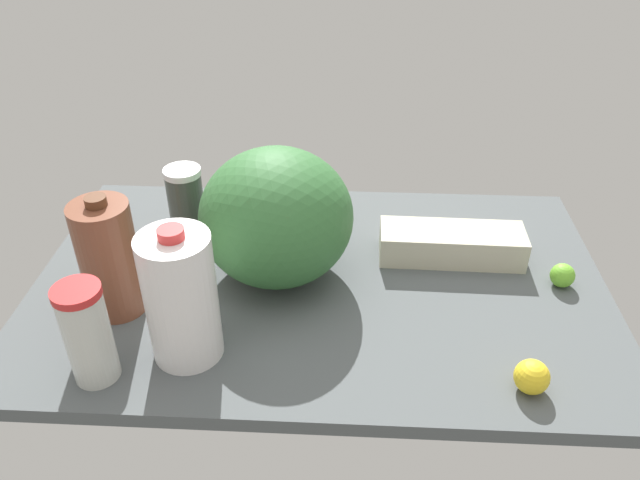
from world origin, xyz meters
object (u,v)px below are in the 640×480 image
object	(u,v)px
milk_jug	(181,298)
egg_carton	(451,244)
shaker_bottle	(187,206)
watermelon	(276,217)
tumbler_cup	(87,334)
lemon_far_back	(532,377)
chocolate_milk_jug	(109,258)
lime_beside_bowl	(562,275)

from	to	relation	value
milk_jug	egg_carton	bearing A→B (deg)	32.21
shaker_bottle	watermelon	distance (cm)	24.71
tumbler_cup	watermelon	distance (cm)	42.42
milk_jug	watermelon	world-z (taller)	watermelon
egg_carton	shaker_bottle	distance (cm)	59.30
shaker_bottle	lemon_far_back	world-z (taller)	shaker_bottle
lemon_far_back	milk_jug	bearing A→B (deg)	174.12
egg_carton	shaker_bottle	size ratio (longest dim) A/B	1.69
tumbler_cup	lemon_far_back	xyz separation A→B (cm)	(74.61, 0.45, -6.60)
chocolate_milk_jug	milk_jug	xyz separation A→B (cm)	(16.74, -11.71, 0.69)
shaker_bottle	lime_beside_bowl	size ratio (longest dim) A/B	3.68
tumbler_cup	lime_beside_bowl	size ratio (longest dim) A/B	3.79
tumbler_cup	shaker_bottle	bearing A→B (deg)	80.74
shaker_bottle	lemon_far_back	bearing A→B (deg)	-31.72
egg_carton	watermelon	size ratio (longest dim) A/B	1.00
tumbler_cup	lime_beside_bowl	distance (cm)	92.92
lime_beside_bowl	lemon_far_back	size ratio (longest dim) A/B	0.84
egg_carton	chocolate_milk_jug	world-z (taller)	chocolate_milk_jug
milk_jug	lemon_far_back	world-z (taller)	milk_jug
shaker_bottle	lime_beside_bowl	xyz separation A→B (cm)	(80.77, -12.33, -6.80)
lime_beside_bowl	lemon_far_back	distance (cm)	32.28
lime_beside_bowl	egg_carton	bearing A→B (deg)	157.81
milk_jug	lime_beside_bowl	world-z (taller)	milk_jug
egg_carton	lime_beside_bowl	distance (cm)	23.62
egg_carton	milk_jug	size ratio (longest dim) A/B	1.17
chocolate_milk_jug	shaker_bottle	distance (cm)	25.73
lemon_far_back	egg_carton	bearing A→B (deg)	102.90
egg_carton	watermelon	xyz separation A→B (cm)	(-37.39, -7.72, 10.58)
chocolate_milk_jug	egg_carton	bearing A→B (deg)	16.82
milk_jug	lime_beside_bowl	xyz separation A→B (cm)	(73.06, 23.34, -10.02)
shaker_bottle	milk_jug	bearing A→B (deg)	-77.81
milk_jug	shaker_bottle	bearing A→B (deg)	102.19
lime_beside_bowl	lemon_far_back	xyz separation A→B (cm)	(-13.05, -29.52, 0.49)
egg_carton	tumbler_cup	world-z (taller)	tumbler_cup
chocolate_milk_jug	lemon_far_back	xyz separation A→B (cm)	(76.75, -17.89, -8.84)
chocolate_milk_jug	milk_jug	distance (cm)	20.44
tumbler_cup	milk_jug	xyz separation A→B (cm)	(14.60, 6.63, 2.93)
tumbler_cup	chocolate_milk_jug	world-z (taller)	chocolate_milk_jug
shaker_bottle	watermelon	xyz separation A→B (cm)	(21.53, -11.14, 4.78)
milk_jug	chocolate_milk_jug	bearing A→B (deg)	145.02
egg_carton	watermelon	distance (cm)	39.62
tumbler_cup	egg_carton	bearing A→B (deg)	30.58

